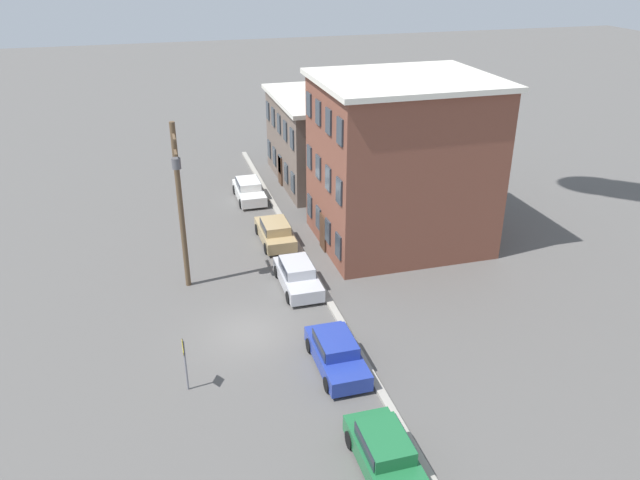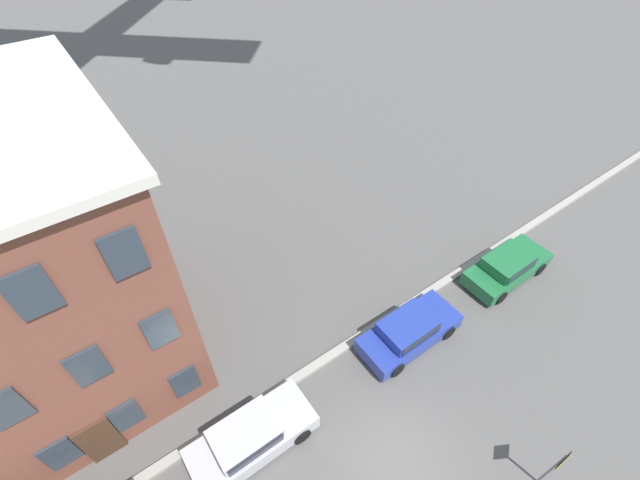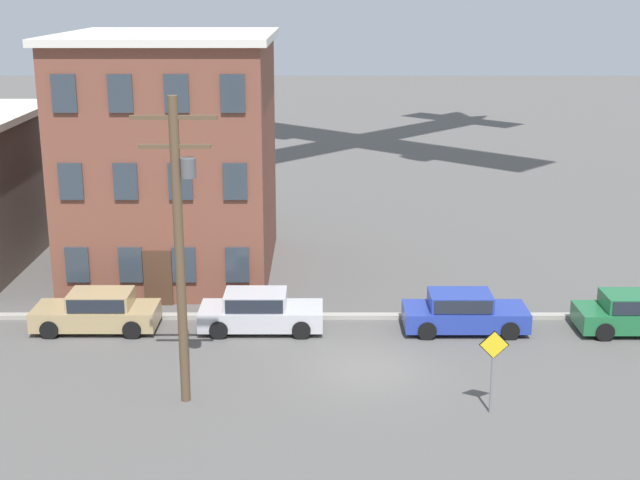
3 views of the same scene
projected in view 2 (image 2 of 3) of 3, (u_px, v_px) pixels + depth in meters
ground_plane at (395, 462)px, 14.57m from camera, size 200.00×200.00×0.00m
kerb_strip at (319, 363)px, 17.10m from camera, size 56.00×0.36×0.16m
apartment_midblock at (15, 270)px, 13.98m from camera, size 8.70×10.08×10.11m
car_silver at (250, 437)px, 14.44m from camera, size 4.40×1.92×1.43m
car_blue at (409, 331)px, 17.39m from camera, size 4.40×1.92×1.43m
car_green at (507, 266)px, 19.86m from camera, size 4.40×1.92×1.43m
caution_sign at (558, 465)px, 12.95m from camera, size 0.87×0.08×2.56m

